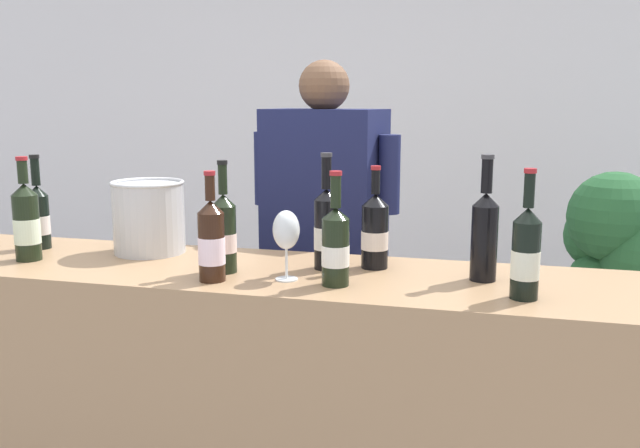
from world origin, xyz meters
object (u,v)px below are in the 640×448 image
(wine_bottle_0, at_px, (526,253))
(wine_bottle_4, at_px, (26,222))
(wine_bottle_2, at_px, (224,233))
(ice_bucket, at_px, (149,217))
(wine_bottle_7, at_px, (326,228))
(wine_glass, at_px, (286,232))
(wine_bottle_6, at_px, (375,231))
(potted_shrub, at_px, (623,275))
(wine_bottle_8, at_px, (336,245))
(person_server, at_px, (324,282))
(wine_bottle_1, at_px, (211,241))
(wine_bottle_5, at_px, (485,232))
(wine_bottle_3, at_px, (39,216))

(wine_bottle_0, bearing_deg, wine_bottle_4, 178.23)
(wine_bottle_2, bearing_deg, ice_bucket, 151.92)
(wine_bottle_7, relative_size, wine_glass, 1.75)
(wine_bottle_6, height_order, potted_shrub, wine_bottle_6)
(ice_bucket, height_order, potted_shrub, ice_bucket)
(wine_bottle_8, height_order, person_server, person_server)
(wine_bottle_1, bearing_deg, wine_bottle_5, 15.03)
(ice_bucket, distance_m, potted_shrub, 2.00)
(wine_glass, distance_m, ice_bucket, 0.60)
(wine_bottle_4, xyz_separation_m, potted_shrub, (2.00, 1.23, -0.35))
(wine_bottle_4, bearing_deg, person_server, 39.70)
(wine_bottle_3, relative_size, wine_bottle_7, 0.92)
(person_server, distance_m, potted_shrub, 1.31)
(potted_shrub, bearing_deg, wine_bottle_8, -127.21)
(wine_bottle_1, bearing_deg, wine_glass, 16.92)
(wine_bottle_6, distance_m, person_server, 0.65)
(wine_bottle_6, relative_size, potted_shrub, 0.26)
(wine_bottle_1, distance_m, person_server, 0.83)
(wine_bottle_8, bearing_deg, potted_shrub, 52.79)
(wine_bottle_3, bearing_deg, wine_bottle_8, -10.60)
(wine_bottle_6, bearing_deg, wine_bottle_4, -170.67)
(wine_bottle_4, xyz_separation_m, person_server, (0.81, 0.67, -0.32))
(wine_bottle_7, bearing_deg, wine_bottle_3, 178.31)
(wine_bottle_1, distance_m, wine_glass, 0.21)
(wine_glass, bearing_deg, wine_bottle_5, 14.32)
(person_server, bearing_deg, wine_bottle_7, -75.01)
(person_server, bearing_deg, wine_bottle_6, -59.92)
(wine_bottle_6, relative_size, wine_bottle_7, 0.89)
(wine_bottle_3, bearing_deg, wine_bottle_6, 0.90)
(wine_glass, bearing_deg, wine_bottle_4, 178.35)
(wine_bottle_0, relative_size, wine_bottle_7, 0.96)
(wine_bottle_4, bearing_deg, wine_bottle_6, 9.33)
(wine_bottle_1, bearing_deg, wine_bottle_2, 92.08)
(wine_bottle_5, relative_size, ice_bucket, 1.48)
(wine_bottle_0, relative_size, wine_bottle_3, 1.04)
(wine_bottle_3, distance_m, wine_glass, 0.98)
(wine_bottle_2, xyz_separation_m, wine_bottle_6, (0.43, 0.17, -0.01))
(wine_bottle_0, xyz_separation_m, potted_shrub, (0.46, 1.28, -0.35))
(wine_bottle_6, xyz_separation_m, wine_bottle_8, (-0.07, -0.23, -0.00))
(wine_bottle_0, bearing_deg, wine_bottle_8, 179.70)
(wine_bottle_3, xyz_separation_m, wine_bottle_8, (1.11, -0.21, -0.00))
(wine_bottle_0, height_order, wine_bottle_3, wine_bottle_0)
(wine_bottle_0, bearing_deg, wine_bottle_2, 175.90)
(wine_bottle_6, bearing_deg, ice_bucket, 178.54)
(wine_bottle_4, relative_size, wine_bottle_6, 1.06)
(person_server, bearing_deg, wine_bottle_5, -42.45)
(wine_bottle_7, bearing_deg, person_server, 104.99)
(wine_bottle_2, xyz_separation_m, ice_bucket, (-0.35, 0.19, 0.00))
(wine_bottle_0, height_order, ice_bucket, wine_bottle_0)
(wine_bottle_5, relative_size, wine_bottle_8, 1.13)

